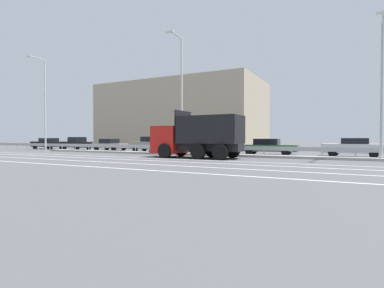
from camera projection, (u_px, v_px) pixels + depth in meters
ground_plane at (174, 156)px, 23.52m from camera, size 320.00×320.00×0.00m
lane_strip_0 at (185, 159)px, 19.94m from camera, size 59.52×0.16×0.01m
lane_strip_1 at (171, 161)px, 18.30m from camera, size 59.52×0.16×0.01m
lane_strip_2 at (149, 164)px, 16.33m from camera, size 59.52×0.16×0.01m
lane_strip_3 at (119, 168)px, 14.17m from camera, size 59.52×0.16×0.01m
median_island at (185, 154)px, 25.16m from camera, size 32.74×1.10×0.18m
median_guardrail at (193, 148)px, 26.36m from camera, size 59.52×0.09×0.78m
dump_truck at (188, 141)px, 21.88m from camera, size 6.71×2.68×3.43m
median_road_sign at (167, 141)px, 25.95m from camera, size 0.72×0.16×2.18m
street_lamp_0 at (44, 100)px, 33.10m from camera, size 0.71×2.08×10.23m
street_lamp_1 at (181, 90)px, 24.95m from camera, size 0.71×2.26×9.91m
street_lamp_2 at (382, 83)px, 18.39m from camera, size 0.71×2.75×8.55m
parked_car_0 at (48, 143)px, 38.69m from camera, size 4.45×2.21×1.41m
parked_car_1 at (77, 143)px, 36.39m from camera, size 3.91×2.03×1.54m
parked_car_2 at (110, 144)px, 34.42m from camera, size 4.05×2.09×1.33m
parked_car_3 at (151, 144)px, 31.52m from camera, size 4.93×1.86×1.57m
parked_car_4 at (204, 145)px, 28.47m from camera, size 4.19×1.94×1.43m
parked_car_5 at (268, 147)px, 25.48m from camera, size 4.85×1.97×1.37m
parked_car_6 at (354, 147)px, 22.56m from camera, size 4.42×2.11×1.43m
background_building_0 at (182, 116)px, 43.68m from camera, size 22.75×12.18×9.19m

